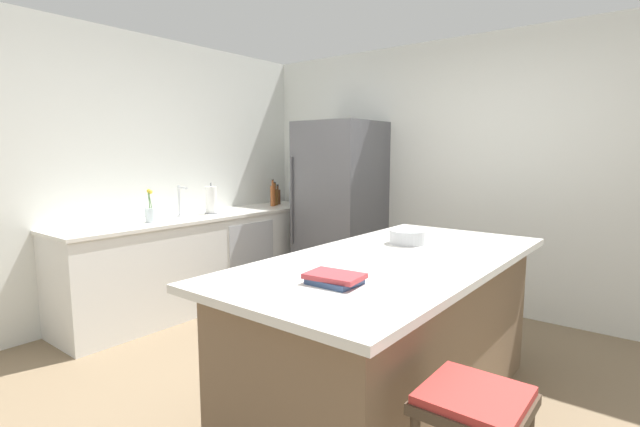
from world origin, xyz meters
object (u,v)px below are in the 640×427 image
sink_faucet (180,201)px  mixing_bowl (407,237)px  kitchen_island (393,333)px  syrup_bottle (278,196)px  bar_stool (473,425)px  vinegar_bottle (273,195)px  whiskey_bottle (275,196)px  flower_vase (150,212)px  hot_sauce_bottle (298,196)px  soda_bottle (292,192)px  refrigerator (340,208)px  paper_towel_roll (211,200)px  cookbook_stack (335,279)px

sink_faucet → mixing_bowl: sink_faucet is taller
kitchen_island → syrup_bottle: bearing=146.1°
bar_stool → vinegar_bottle: vinegar_bottle is taller
sink_faucet → syrup_bottle: 1.38m
whiskey_bottle → vinegar_bottle: (0.05, -0.08, 0.02)m
flower_vase → vinegar_bottle: vinegar_bottle is taller
syrup_bottle → hot_sauce_bottle: bearing=49.5°
hot_sauce_bottle → soda_bottle: size_ratio=0.62×
hot_sauce_bottle → vinegar_bottle: size_ratio=0.71×
vinegar_bottle → syrup_bottle: bearing=118.5°
hot_sauce_bottle → refrigerator: bearing=-13.4°
sink_faucet → vinegar_bottle: bearing=86.4°
paper_towel_roll → soda_bottle: (0.09, 1.12, 0.01)m
syrup_bottle → kitchen_island: bearing=-33.9°
kitchen_island → whiskey_bottle: whiskey_bottle is taller
syrup_bottle → vinegar_bottle: vinegar_bottle is taller
refrigerator → vinegar_bottle: refrigerator is taller
hot_sauce_bottle → whiskey_bottle: size_ratio=0.81×
syrup_bottle → cookbook_stack: 3.48m
whiskey_bottle → flower_vase: bearing=-87.8°
hot_sauce_bottle → mixing_bowl: (2.24, -1.49, -0.02)m
flower_vase → whiskey_bottle: 1.65m
paper_towel_roll → whiskey_bottle: paper_towel_roll is taller
refrigerator → whiskey_bottle: refrigerator is taller
kitchen_island → paper_towel_roll: bearing=165.0°
hot_sauce_bottle → whiskey_bottle: (-0.11, -0.29, 0.02)m
soda_bottle → refrigerator: bearing=-6.0°
hot_sauce_bottle → mixing_bowl: size_ratio=0.94×
mixing_bowl → refrigerator: bearing=138.5°
sink_faucet → bar_stool: bearing=-18.4°
cookbook_stack → vinegar_bottle: bearing=138.9°
sink_faucet → whiskey_bottle: 1.27m
hot_sauce_bottle → cookbook_stack: size_ratio=0.81×
sink_faucet → hot_sauce_bottle: 1.57m
refrigerator → flower_vase: (-0.80, -1.76, 0.07)m
refrigerator → paper_towel_roll: (-0.85, -1.04, 0.12)m
bar_stool → sink_faucet: size_ratio=2.27×
flower_vase → paper_towel_roll: 0.72m
bar_stool → flower_vase: 3.25m
paper_towel_roll → mixing_bowl: size_ratio=1.34×
paper_towel_roll → cookbook_stack: (2.51, -1.31, -0.09)m
sink_faucet → paper_towel_roll: (0.04, 0.34, -0.02)m
whiskey_bottle → cookbook_stack: size_ratio=1.00×
sink_faucet → flower_vase: sink_faucet is taller
kitchen_island → refrigerator: bearing=133.3°
vinegar_bottle → cookbook_stack: size_ratio=1.14×
sink_faucet → cookbook_stack: bearing=-20.8°
flower_vase → mixing_bowl: bearing=11.0°
refrigerator → syrup_bottle: refrigerator is taller
flower_vase → mixing_bowl: (2.28, 0.44, -0.02)m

